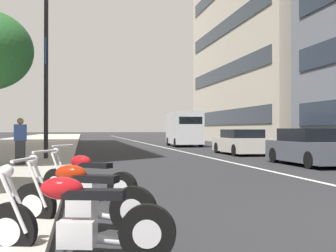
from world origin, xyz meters
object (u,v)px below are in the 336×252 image
Objects in this scene: car_mid_block_traffic at (311,148)px; motorcycle_by_sign_pole at (75,222)px; delivery_van_ahead at (184,128)px; street_lamp_with_banners at (53,42)px; motorcycle_far_end_row at (87,180)px; car_lead_in_lane at (241,143)px; motorcycle_under_tarp at (81,201)px; pedestrian_on_plaza at (20,141)px.

motorcycle_by_sign_pole is at bearing 140.97° from car_mid_block_traffic.
street_lamp_with_banners is at bearing 149.65° from delivery_van_ahead.
delivery_van_ahead reaches higher than car_mid_block_traffic.
motorcycle_far_end_row is 16.38m from car_lead_in_lane.
delivery_van_ahead is (11.57, 0.46, 0.82)m from car_lead_in_lane.
motorcycle_by_sign_pole is at bearing 113.41° from motorcycle_under_tarp.
motorcycle_by_sign_pole is 15.27m from street_lamp_with_banners.
motorcycle_far_end_row is (2.49, -0.11, -0.01)m from motorcycle_under_tarp.
motorcycle_by_sign_pole is 0.40× the size of delivery_van_ahead.
car_mid_block_traffic is 0.98× the size of car_lead_in_lane.
motorcycle_under_tarp is 2.49m from motorcycle_far_end_row.
motorcycle_under_tarp is 10.08m from pedestrian_on_plaza.
car_mid_block_traffic is at bearing -179.16° from car_lead_in_lane.
motorcycle_by_sign_pole is at bearing -175.37° from street_lamp_with_banners.
car_mid_block_traffic is 0.87× the size of delivery_van_ahead.
motorcycle_far_end_row is at bearing -66.71° from motorcycle_under_tarp.
motorcycle_by_sign_pole is 1.15× the size of motorcycle_far_end_row.
car_lead_in_lane is (14.03, -8.46, 0.25)m from motorcycle_far_end_row.
delivery_van_ahead is 3.12× the size of pedestrian_on_plaza.
delivery_van_ahead is at bearing -80.29° from motorcycle_under_tarp.
pedestrian_on_plaza is (-3.30, 0.88, -4.18)m from street_lamp_with_banners.
car_lead_in_lane reaches higher than motorcycle_far_end_row.
street_lamp_with_banners is (14.47, 1.17, 4.74)m from motorcycle_by_sign_pole.
motorcycle_by_sign_pole is 11.36m from pedestrian_on_plaza.
pedestrian_on_plaza reaches higher than motorcycle_far_end_row.
car_lead_in_lane reaches higher than motorcycle_by_sign_pole.
car_lead_in_lane is 2.77× the size of pedestrian_on_plaza.
car_lead_in_lane is 12.59m from pedestrian_on_plaza.
car_mid_block_traffic reaches higher than car_lead_in_lane.
car_lead_in_lane is at bearing -57.39° from pedestrian_on_plaza.
car_mid_block_traffic is at bearing -114.68° from motorcycle_by_sign_pole.
car_lead_in_lane is 0.89× the size of delivery_van_ahead.
motorcycle_under_tarp reaches higher than motorcycle_far_end_row.
car_lead_in_lane is at bearing -101.06° from motorcycle_by_sign_pole.
pedestrian_on_plaza is at bearing 152.41° from delivery_van_ahead.
motorcycle_far_end_row is 0.40× the size of car_mid_block_traffic.
motorcycle_by_sign_pole is 3.81m from motorcycle_far_end_row.
street_lamp_with_banners is at bearing 109.05° from car_lead_in_lane.
street_lamp_with_banners reaches higher than car_lead_in_lane.
pedestrian_on_plaza is at bearing -35.91° from motorcycle_far_end_row.
car_lead_in_lane is at bearing -71.00° from street_lamp_with_banners.
motorcycle_by_sign_pole is 1.26× the size of pedestrian_on_plaza.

